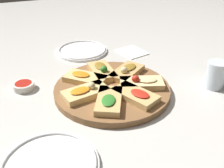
{
  "coord_description": "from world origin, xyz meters",
  "views": [
    {
      "loc": [
        -0.7,
        0.28,
        0.47
      ],
      "look_at": [
        0.0,
        0.0,
        0.03
      ],
      "focal_mm": 42.0,
      "sensor_mm": 36.0,
      "label": 1
    }
  ],
  "objects": [
    {
      "name": "water_glass",
      "position": [
        -0.1,
        -0.34,
        0.05
      ],
      "size": [
        0.07,
        0.07,
        0.09
      ],
      "primitive_type": "cylinder",
      "color": "silver",
      "rests_on": "ground_plane"
    },
    {
      "name": "focaccia_slice_5",
      "position": [
        -0.09,
        0.05,
        0.03
      ],
      "size": [
        0.16,
        0.13,
        0.03
      ],
      "color": "tan",
      "rests_on": "serving_board"
    },
    {
      "name": "focaccia_slice_6",
      "position": [
        -0.09,
        -0.04,
        0.03
      ],
      "size": [
        0.16,
        0.13,
        0.03
      ],
      "color": "tan",
      "rests_on": "serving_board"
    },
    {
      "name": "serving_board",
      "position": [
        0.0,
        0.0,
        0.01
      ],
      "size": [
        0.39,
        0.39,
        0.02
      ],
      "primitive_type": "cylinder",
      "color": "brown",
      "rests_on": "ground_plane"
    },
    {
      "name": "focaccia_slice_2",
      "position": [
        0.1,
        -0.0,
        0.03
      ],
      "size": [
        0.14,
        0.08,
        0.04
      ],
      "color": "tan",
      "rests_on": "serving_board"
    },
    {
      "name": "focaccia_slice_1",
      "position": [
        0.06,
        -0.08,
        0.03
      ],
      "size": [
        0.14,
        0.16,
        0.04
      ],
      "color": "tan",
      "rests_on": "serving_board"
    },
    {
      "name": "plate_left",
      "position": [
        -0.26,
        0.26,
        0.01
      ],
      "size": [
        0.23,
        0.23,
        0.02
      ],
      "color": "white",
      "rests_on": "ground_plane"
    },
    {
      "name": "focaccia_slice_3",
      "position": [
        0.07,
        0.07,
        0.03
      ],
      "size": [
        0.15,
        0.15,
        0.03
      ],
      "color": "#DBB775",
      "rests_on": "serving_board"
    },
    {
      "name": "ground_plane",
      "position": [
        0.0,
        0.0,
        0.0
      ],
      "size": [
        3.0,
        3.0,
        0.0
      ],
      "primitive_type": "plane",
      "color": "beige"
    },
    {
      "name": "napkin_stack",
      "position": [
        0.28,
        -0.21,
        0.0
      ],
      "size": [
        0.14,
        0.13,
        0.01
      ],
      "primitive_type": "cube",
      "rotation": [
        0.0,
        0.0,
        0.23
      ],
      "color": "white",
      "rests_on": "ground_plane"
    },
    {
      "name": "plate_right",
      "position": [
        0.37,
        0.0,
        0.01
      ],
      "size": [
        0.22,
        0.22,
        0.02
      ],
      "color": "white",
      "rests_on": "ground_plane"
    },
    {
      "name": "focaccia_slice_0",
      "position": [
        -0.03,
        -0.09,
        0.03
      ],
      "size": [
        0.12,
        0.16,
        0.04
      ],
      "color": "#E5C689",
      "rests_on": "serving_board"
    },
    {
      "name": "dipping_bowl",
      "position": [
        0.13,
        0.28,
        0.01
      ],
      "size": [
        0.07,
        0.07,
        0.02
      ],
      "color": "silver",
      "rests_on": "ground_plane"
    },
    {
      "name": "focaccia_slice_4",
      "position": [
        -0.02,
        0.1,
        0.03
      ],
      "size": [
        0.1,
        0.15,
        0.04
      ],
      "color": "#DBB775",
      "rests_on": "serving_board"
    }
  ]
}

